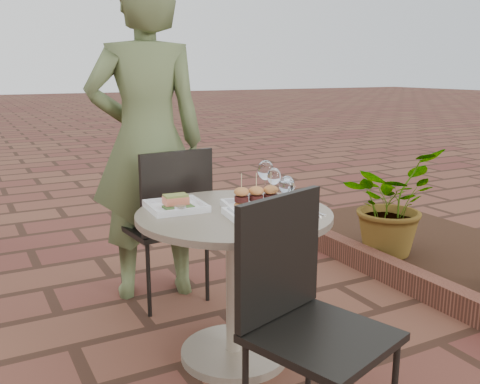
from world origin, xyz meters
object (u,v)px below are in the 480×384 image
diner (147,142)px  plate_salmon (176,205)px  chair_far (170,214)px  plate_tuna (256,214)px  plate_sliders (256,202)px  chair_near (301,303)px  cafe_table (234,263)px

diner → plate_salmon: size_ratio=7.06×
chair_far → diner: bearing=-82.6°
diner → plate_tuna: (0.14, -1.06, -0.20)m
plate_salmon → plate_sliders: (0.32, -0.19, 0.02)m
chair_near → plate_tuna: 0.55m
plate_sliders → plate_salmon: bearing=148.8°
cafe_table → chair_far: (-0.05, 0.73, 0.07)m
plate_tuna → cafe_table: bearing=106.2°
cafe_table → plate_tuna: 0.30m
cafe_table → plate_salmon: bearing=142.2°
diner → plate_tuna: size_ratio=6.99×
diner → chair_near: bearing=104.1°
diner → plate_sliders: diner is taller
plate_salmon → plate_sliders: size_ratio=0.84×
cafe_table → chair_near: chair_near is taller
chair_far → plate_sliders: 0.80m
cafe_table → diner: bearing=95.9°
plate_tuna → chair_far: bearing=95.7°
diner → plate_salmon: bearing=93.6°
plate_sliders → diner: bearing=101.7°
plate_tuna → plate_sliders: bearing=60.2°
cafe_table → diner: (-0.10, 0.93, 0.46)m
plate_salmon → chair_far: bearing=72.9°
cafe_table → chair_far: chair_far is taller
cafe_table → plate_salmon: (-0.22, 0.17, 0.27)m
chair_near → plate_tuna: chair_near is taller
chair_far → chair_near: 1.36m
cafe_table → chair_far: 0.73m
cafe_table → chair_near: (-0.06, -0.63, 0.07)m
chair_far → diner: size_ratio=0.49×
plate_sliders → plate_tuna: 0.13m
chair_near → diner: 1.61m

